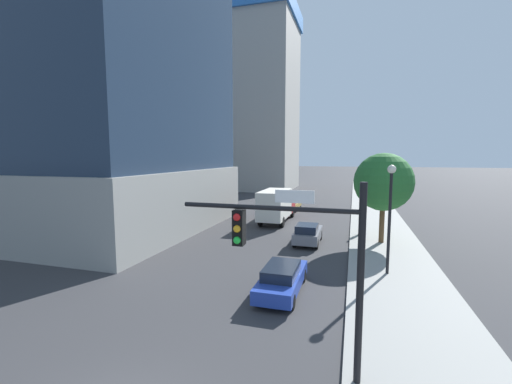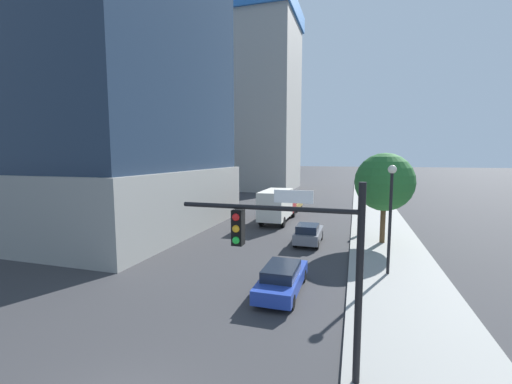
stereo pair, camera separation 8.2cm
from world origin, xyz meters
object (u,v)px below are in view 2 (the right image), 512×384
at_px(traffic_light_pole, 298,248).
at_px(box_truck, 278,204).
at_px(street_tree, 384,182).
at_px(construction_building, 263,92).
at_px(car_gray, 309,234).
at_px(car_blue, 282,278).
at_px(street_lamp, 391,203).
at_px(car_gold, 292,204).
at_px(pedestrian_yellow_shirt, 362,223).

xyz_separation_m(traffic_light_pole, box_truck, (-5.66, 21.89, -2.07)).
bearing_deg(street_tree, construction_building, 117.70).
distance_m(street_tree, car_gray, 6.53).
distance_m(construction_building, street_tree, 44.40).
xyz_separation_m(traffic_light_pole, street_tree, (3.46, 16.10, 0.69)).
relative_size(traffic_light_pole, car_blue, 1.19).
distance_m(street_lamp, car_gold, 21.85).
relative_size(car_gray, car_blue, 0.86).
bearing_deg(street_lamp, street_tree, 88.47).
height_order(traffic_light_pole, car_gray, traffic_light_pole).
xyz_separation_m(street_tree, box_truck, (-9.13, 5.79, -2.76)).
xyz_separation_m(street_tree, pedestrian_yellow_shirt, (-1.39, 2.18, -3.51)).
bearing_deg(box_truck, construction_building, 108.36).
relative_size(construction_building, box_truck, 5.45).
height_order(street_lamp, car_gray, street_lamp).
distance_m(construction_building, car_gold, 31.92).
relative_size(construction_building, traffic_light_pole, 7.31).
bearing_deg(car_gray, pedestrian_yellow_shirt, 43.57).
height_order(street_tree, car_blue, street_tree).
relative_size(street_tree, car_gray, 1.61).
bearing_deg(traffic_light_pole, car_gray, 96.51).
bearing_deg(car_gold, pedestrian_yellow_shirt, -54.37).
xyz_separation_m(box_truck, pedestrian_yellow_shirt, (7.74, -3.61, -0.75)).
bearing_deg(traffic_light_pole, box_truck, 104.51).
bearing_deg(street_tree, car_gold, 125.13).
distance_m(street_lamp, car_blue, 7.00).
relative_size(street_tree, car_gold, 1.38).
distance_m(car_gold, box_truck, 7.26).
bearing_deg(car_gray, box_truck, 119.03).
xyz_separation_m(car_blue, pedestrian_yellow_shirt, (3.75, 12.59, 0.34)).
xyz_separation_m(construction_building, street_tree, (19.59, -37.30, -14.02)).
distance_m(construction_building, car_blue, 52.96).
relative_size(traffic_light_pole, street_tree, 0.86).
height_order(car_gray, pedestrian_yellow_shirt, pedestrian_yellow_shirt).
bearing_deg(street_lamp, traffic_light_pole, -109.27).
bearing_deg(pedestrian_yellow_shirt, box_truck, 154.99).
bearing_deg(box_truck, car_blue, -76.18).
bearing_deg(car_gold, street_tree, -54.87).
bearing_deg(street_lamp, car_blue, -143.23).
xyz_separation_m(construction_building, traffic_light_pole, (16.12, -53.40, -14.71)).
xyz_separation_m(street_tree, car_gold, (-9.13, 12.97, -3.80)).
bearing_deg(street_lamp, construction_building, 113.80).
xyz_separation_m(traffic_light_pole, car_gray, (-1.68, 14.71, -3.09)).
distance_m(street_tree, pedestrian_yellow_shirt, 4.36).
height_order(car_gold, pedestrian_yellow_shirt, pedestrian_yellow_shirt).
bearing_deg(car_blue, street_tree, 63.72).
relative_size(car_gold, box_truck, 0.63).
bearing_deg(traffic_light_pole, construction_building, 106.80).
bearing_deg(street_tree, box_truck, 147.63).
xyz_separation_m(construction_building, pedestrian_yellow_shirt, (18.19, -35.12, -17.53)).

